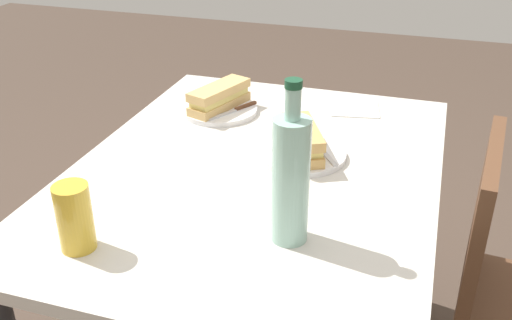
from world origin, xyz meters
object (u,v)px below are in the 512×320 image
baguette_sandwich_far (302,139)px  plate_near (220,110)px  baguette_sandwich_near (219,97)px  dining_table (256,205)px  knife_far (320,147)px  beer_glass (75,218)px  chair_far (512,295)px  knife_near (236,110)px  water_bottle (291,178)px  plate_far (302,154)px

baguette_sandwich_far → plate_near: bearing=-124.7°
baguette_sandwich_near → dining_table: bearing=35.0°
plate_near → knife_far: knife_far is taller
knife_far → beer_glass: 0.64m
baguette_sandwich_far → chair_far: bearing=81.6°
chair_far → knife_near: 0.87m
chair_far → baguette_sandwich_far: chair_far is taller
plate_near → knife_far: size_ratio=1.43×
baguette_sandwich_near → knife_far: (0.18, 0.34, -0.03)m
plate_near → water_bottle: size_ratio=0.67×
dining_table → plate_near: 0.37m
knife_far → chair_far: bearing=77.6°
chair_far → knife_near: chair_far is taller
plate_near → dining_table: bearing=35.0°
baguette_sandwich_far → water_bottle: water_bottle is taller
chair_far → knife_far: (-0.11, -0.50, 0.26)m
dining_table → knife_near: bearing=-152.0°
baguette_sandwich_near → plate_far: 0.36m
dining_table → baguette_sandwich_far: size_ratio=5.51×
plate_far → water_bottle: 0.37m
knife_near → chair_far: bearing=70.3°
dining_table → chair_far: (-0.01, 0.63, -0.14)m
knife_near → beer_glass: (0.70, -0.07, 0.05)m
baguette_sandwich_near → plate_far: size_ratio=1.00×
knife_far → beer_glass: (0.53, -0.36, 0.05)m
water_bottle → knife_near: bearing=-151.0°
beer_glass → plate_far: bearing=147.5°
knife_near → water_bottle: size_ratio=0.49×
water_bottle → beer_glass: water_bottle is taller
knife_near → baguette_sandwich_far: (0.20, 0.25, 0.03)m
baguette_sandwich_far → water_bottle: bearing=9.5°
plate_near → knife_far: bearing=62.5°
beer_glass → chair_far: bearing=116.3°
plate_far → beer_glass: 0.60m
dining_table → baguette_sandwich_near: bearing=-145.0°
beer_glass → water_bottle: bearing=112.0°
chair_far → baguette_sandwich_far: bearing=-98.4°
knife_near → knife_far: (0.17, 0.28, 0.00)m
chair_far → water_bottle: size_ratio=2.57×
chair_far → baguette_sandwich_near: bearing=-108.9°
water_bottle → chair_far: bearing=119.5°
baguette_sandwich_near → knife_far: baguette_sandwich_near is taller
chair_far → baguette_sandwich_near: 0.93m
dining_table → plate_near: (-0.29, -0.20, 0.12)m
baguette_sandwich_far → knife_far: 0.06m
dining_table → plate_far: (-0.09, 0.09, 0.12)m
knife_near → plate_far: (0.20, 0.25, -0.01)m
baguette_sandwich_far → dining_table: bearing=-47.0°
knife_near → water_bottle: bearing=29.0°
knife_near → plate_near: bearing=-96.5°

